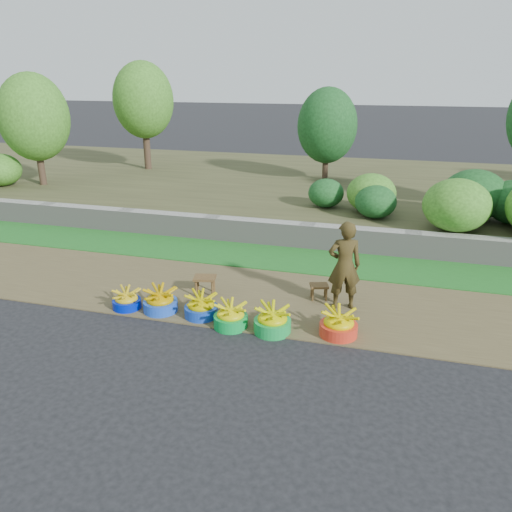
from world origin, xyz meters
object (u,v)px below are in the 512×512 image
(basin_b, at_px, (160,301))
(basin_e, at_px, (272,321))
(stool_right, at_px, (319,288))
(vendor_woman, at_px, (344,266))
(basin_c, at_px, (201,307))
(basin_d, at_px, (231,316))
(basin_a, at_px, (127,300))
(stool_left, at_px, (205,280))
(basin_f, at_px, (339,325))

(basin_b, distance_m, basin_e, 1.91)
(stool_right, distance_m, vendor_woman, 0.70)
(basin_c, height_order, basin_e, basin_e)
(basin_d, distance_m, basin_e, 0.65)
(basin_a, height_order, basin_e, basin_e)
(stool_left, bearing_deg, basin_a, -140.53)
(basin_a, distance_m, basin_e, 2.49)
(basin_a, relative_size, basin_c, 0.87)
(basin_a, bearing_deg, basin_e, -2.50)
(basin_d, distance_m, stool_left, 1.27)
(basin_a, distance_m, basin_d, 1.84)
(basin_d, xyz_separation_m, basin_f, (1.61, 0.16, 0.01))
(basin_e, bearing_deg, basin_f, 8.49)
(basin_b, height_order, basin_c, basin_b)
(basin_c, xyz_separation_m, basin_d, (0.55, -0.18, -0.00))
(basin_c, relative_size, basin_f, 0.95)
(basin_b, distance_m, basin_f, 2.87)
(basin_e, distance_m, basin_f, 0.98)
(basin_c, height_order, basin_d, basin_c)
(basin_e, distance_m, stool_left, 1.74)
(basin_b, relative_size, vendor_woman, 0.38)
(basin_c, bearing_deg, basin_f, -0.52)
(basin_a, bearing_deg, vendor_woman, 16.20)
(stool_left, height_order, vendor_woman, vendor_woman)
(basin_b, xyz_separation_m, basin_d, (1.26, -0.17, -0.01))
(basin_b, height_order, vendor_woman, vendor_woman)
(basin_e, xyz_separation_m, stool_left, (-1.45, 0.96, 0.10))
(basin_d, distance_m, vendor_woman, 2.00)
(basin_a, xyz_separation_m, vendor_woman, (3.40, 0.99, 0.60))
(basin_e, relative_size, vendor_woman, 0.38)
(basin_c, relative_size, basin_d, 1.01)
(basin_a, distance_m, stool_left, 1.35)
(basin_d, bearing_deg, stool_left, 129.21)
(basin_f, bearing_deg, stool_left, 161.21)
(basin_f, height_order, vendor_woman, vendor_woman)
(basin_f, distance_m, vendor_woman, 1.11)
(basin_b, distance_m, basin_d, 1.27)
(basin_e, xyz_separation_m, basin_f, (0.96, 0.14, 0.00))
(basin_b, relative_size, stool_right, 1.54)
(basin_b, xyz_separation_m, basin_c, (0.70, 0.00, -0.01))
(basin_e, height_order, stool_left, basin_e)
(basin_a, distance_m, basin_b, 0.58)
(basin_f, distance_m, stool_right, 1.25)
(vendor_woman, bearing_deg, basin_c, 6.68)
(basin_d, height_order, basin_e, basin_e)
(vendor_woman, bearing_deg, basin_b, 1.23)
(basin_b, bearing_deg, basin_e, -4.81)
(basin_a, distance_m, basin_c, 1.29)
(basin_d, relative_size, basin_e, 0.94)
(basin_d, xyz_separation_m, basin_e, (0.65, 0.01, 0.01))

